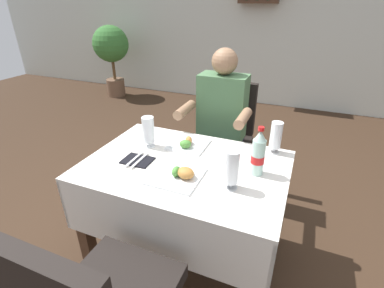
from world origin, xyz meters
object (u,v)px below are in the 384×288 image
plate_near_camera (180,174)px  beer_glass_right (148,131)px  napkin_cutlery_set (138,160)px  plate_far_diner (188,144)px  beer_glass_left (232,170)px  beer_glass_middle (276,136)px  chair_far_diner_seat (224,136)px  potted_plant_corner (111,49)px  main_dining_table (186,188)px  seated_diner_far (220,123)px  cola_bottle_primary (258,154)px

plate_near_camera → beer_glass_right: (-0.33, 0.25, 0.08)m
beer_glass_right → napkin_cutlery_set: (0.03, -0.19, -0.10)m
plate_near_camera → plate_far_diner: (-0.10, 0.35, -0.00)m
beer_glass_left → beer_glass_middle: beer_glass_left is taller
chair_far_diner_seat → napkin_cutlery_set: (-0.27, -0.87, 0.17)m
beer_glass_middle → napkin_cutlery_set: 0.83m
plate_far_diner → beer_glass_left: (0.37, -0.33, 0.09)m
chair_far_diner_seat → napkin_cutlery_set: bearing=-107.3°
potted_plant_corner → main_dining_table: bearing=-47.3°
main_dining_table → chair_far_diner_seat: 0.79m
main_dining_table → beer_glass_right: size_ratio=5.75×
chair_far_diner_seat → plate_far_diner: 0.62m
chair_far_diner_seat → beer_glass_left: size_ratio=4.69×
potted_plant_corner → beer_glass_right: bearing=-49.6°
main_dining_table → napkin_cutlery_set: size_ratio=5.98×
chair_far_diner_seat → beer_glass_right: bearing=-113.8°
potted_plant_corner → beer_glass_middle: bearing=-39.2°
beer_glass_left → napkin_cutlery_set: bearing=175.1°
main_dining_table → potted_plant_corner: potted_plant_corner is taller
seated_diner_far → cola_bottle_primary: bearing=-57.2°
potted_plant_corner → plate_far_diner: bearing=-45.9°
seated_diner_far → potted_plant_corner: 3.38m
potted_plant_corner → cola_bottle_primary: bearing=-42.7°
plate_far_diner → napkin_cutlery_set: plate_far_diner is taller
beer_glass_right → plate_far_diner: bearing=22.5°
chair_far_diner_seat → seated_diner_far: bearing=-95.5°
cola_bottle_primary → potted_plant_corner: (-3.01, 2.77, -0.04)m
chair_far_diner_seat → plate_near_camera: chair_far_diner_seat is taller
beer_glass_right → cola_bottle_primary: size_ratio=0.73×
main_dining_table → plate_far_diner: bearing=109.2°
beer_glass_left → seated_diner_far: bearing=111.0°
seated_diner_far → napkin_cutlery_set: seated_diner_far is taller
seated_diner_far → beer_glass_right: seated_diner_far is taller
plate_near_camera → potted_plant_corner: (-2.64, 2.97, 0.06)m
beer_glass_middle → napkin_cutlery_set: (-0.72, -0.41, -0.10)m
main_dining_table → potted_plant_corner: (-2.61, 2.83, 0.25)m
plate_far_diner → potted_plant_corner: 3.65m
beer_glass_left → cola_bottle_primary: cola_bottle_primary is taller
chair_far_diner_seat → cola_bottle_primary: size_ratio=3.56×
chair_far_diner_seat → seated_diner_far: size_ratio=0.77×
seated_diner_far → potted_plant_corner: (-2.60, 2.15, 0.09)m
plate_near_camera → potted_plant_corner: size_ratio=0.22×
napkin_cutlery_set → cola_bottle_primary: bearing=11.4°
seated_diner_far → plate_far_diner: 0.48m
napkin_cutlery_set → potted_plant_corner: size_ratio=0.16×
plate_far_diner → beer_glass_middle: size_ratio=1.17×
main_dining_table → beer_glass_middle: 0.62m
beer_glass_left → cola_bottle_primary: size_ratio=0.76×
cola_bottle_primary → plate_near_camera: bearing=-151.4°
napkin_cutlery_set → main_dining_table: bearing=15.9°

